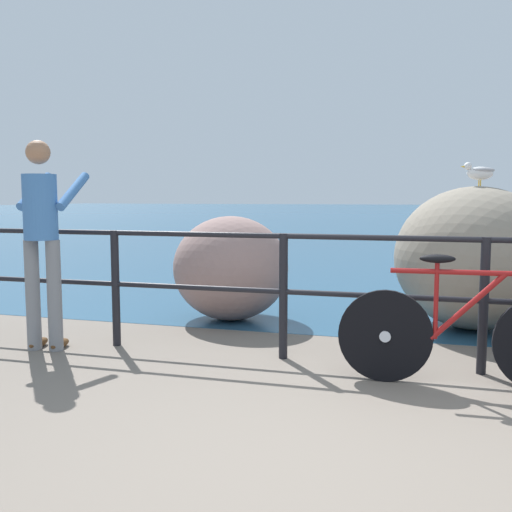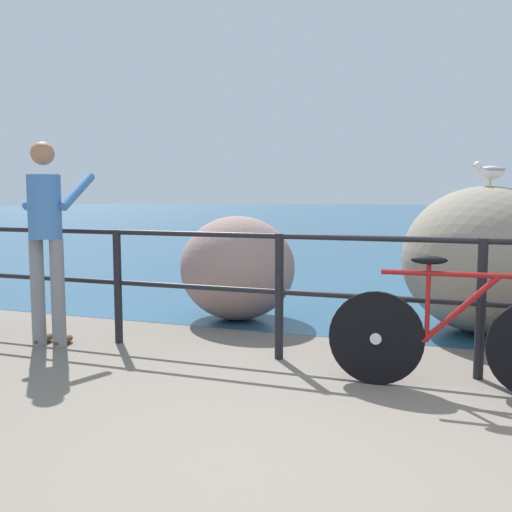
# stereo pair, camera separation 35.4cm
# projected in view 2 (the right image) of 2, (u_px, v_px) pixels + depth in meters

# --- Properties ---
(ground_plane) EXTENTS (120.00, 120.00, 0.10)m
(ground_plane) POSITION_uv_depth(u_px,v_px,m) (443.00, 233.00, 21.39)
(ground_plane) COLOR #6B6056
(sea_surface) EXTENTS (120.00, 90.00, 0.01)m
(sea_surface) POSITION_uv_depth(u_px,v_px,m) (453.00, 212.00, 47.28)
(sea_surface) COLOR navy
(sea_surface) RESTS_ON ground_plane
(promenade_railing) EXTENTS (7.63, 0.07, 1.02)m
(promenade_railing) POSITION_uv_depth(u_px,v_px,m) (374.00, 286.00, 4.32)
(promenade_railing) COLOR black
(promenade_railing) RESTS_ON ground_plane
(bicycle) EXTENTS (1.70, 0.48, 0.92)m
(bicycle) POSITION_uv_depth(u_px,v_px,m) (456.00, 335.00, 3.82)
(bicycle) COLOR black
(bicycle) RESTS_ON ground_plane
(person_at_railing) EXTENTS (0.49, 0.66, 1.78)m
(person_at_railing) POSITION_uv_depth(u_px,v_px,m) (47.00, 234.00, 4.96)
(person_at_railing) COLOR slate
(person_at_railing) RESTS_ON ground_plane
(breakwater_boulder_main) EXTENTS (1.56, 1.62, 1.41)m
(breakwater_boulder_main) POSITION_uv_depth(u_px,v_px,m) (484.00, 260.00, 5.50)
(breakwater_boulder_main) COLOR gray
(breakwater_boulder_main) RESTS_ON ground
(breakwater_boulder_left) EXTENTS (1.23, 1.18, 1.11)m
(breakwater_boulder_left) POSITION_uv_depth(u_px,v_px,m) (237.00, 268.00, 6.09)
(breakwater_boulder_left) COLOR gray
(breakwater_boulder_left) RESTS_ON ground
(seagull) EXTENTS (0.34, 0.18, 0.23)m
(seagull) POSITION_uv_depth(u_px,v_px,m) (490.00, 171.00, 5.43)
(seagull) COLOR gold
(seagull) RESTS_ON breakwater_boulder_main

